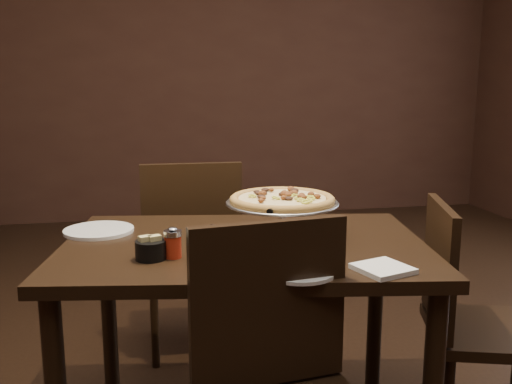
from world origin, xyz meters
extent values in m
cube|color=black|center=(0.00, 3.51, 1.40)|extent=(6.00, 0.02, 2.80)
cube|color=black|center=(-0.07, -0.09, 0.74)|extent=(1.32, 0.99, 0.04)
cylinder|color=black|center=(-0.55, 0.34, 0.36)|extent=(0.06, 0.06, 0.72)
cylinder|color=black|center=(0.52, 0.17, 0.36)|extent=(0.06, 0.06, 0.72)
cylinder|color=#BAB9C1|center=(0.07, -0.05, 0.76)|extent=(0.13, 0.13, 0.01)
cylinder|color=#BAB9C1|center=(0.07, -0.05, 0.82)|extent=(0.03, 0.03, 0.10)
cylinder|color=#BAB9C1|center=(0.07, -0.05, 0.87)|extent=(0.10, 0.10, 0.01)
cylinder|color=#949398|center=(0.07, -0.05, 0.88)|extent=(0.38, 0.38, 0.01)
torus|color=#949398|center=(0.07, -0.05, 0.88)|extent=(0.39, 0.39, 0.01)
cylinder|color=olive|center=(0.07, -0.05, 0.89)|extent=(0.35, 0.35, 0.01)
torus|color=olive|center=(0.07, -0.05, 0.89)|extent=(0.36, 0.36, 0.03)
cylinder|color=tan|center=(0.07, -0.05, 0.89)|extent=(0.30, 0.30, 0.01)
cylinder|color=beige|center=(-0.19, -0.23, 0.79)|extent=(0.06, 0.06, 0.07)
cylinder|color=#BAB9C1|center=(-0.19, -0.23, 0.84)|extent=(0.06, 0.06, 0.02)
ellipsoid|color=#BAB9C1|center=(-0.19, -0.23, 0.85)|extent=(0.03, 0.03, 0.01)
cylinder|color=maroon|center=(-0.31, -0.21, 0.79)|extent=(0.05, 0.05, 0.07)
cylinder|color=#BAB9C1|center=(-0.31, -0.21, 0.83)|extent=(0.06, 0.06, 0.02)
ellipsoid|color=#BAB9C1|center=(-0.31, -0.21, 0.85)|extent=(0.03, 0.03, 0.01)
cylinder|color=black|center=(-0.38, -0.21, 0.78)|extent=(0.09, 0.09, 0.06)
cube|color=#CFBF77|center=(-0.40, -0.21, 0.80)|extent=(0.04, 0.04, 0.06)
cube|color=#CFBF77|center=(-0.37, -0.21, 0.80)|extent=(0.04, 0.04, 0.06)
cube|color=white|center=(0.27, -0.46, 0.76)|extent=(0.18, 0.18, 0.01)
cylinder|color=white|center=(-0.56, 0.14, 0.76)|extent=(0.25, 0.25, 0.01)
cylinder|color=white|center=(0.03, -0.43, 0.76)|extent=(0.21, 0.21, 0.01)
cone|color=#BAB9C1|center=(0.02, -0.16, 0.88)|extent=(0.16, 0.16, 0.00)
cylinder|color=black|center=(0.02, -0.16, 0.88)|extent=(0.08, 0.12, 0.02)
cube|color=black|center=(-0.19, 0.73, 0.45)|extent=(0.44, 0.44, 0.04)
cube|color=black|center=(-0.19, 0.53, 0.71)|extent=(0.44, 0.03, 0.46)
cylinder|color=black|center=(-0.01, 0.91, 0.21)|extent=(0.04, 0.04, 0.43)
cylinder|color=black|center=(-0.37, 0.91, 0.21)|extent=(0.04, 0.04, 0.43)
cylinder|color=black|center=(-0.02, 0.55, 0.21)|extent=(0.04, 0.04, 0.43)
cylinder|color=black|center=(-0.37, 0.55, 0.21)|extent=(0.04, 0.04, 0.43)
cube|color=black|center=(-0.08, -0.51, 0.70)|extent=(0.43, 0.09, 0.45)
cube|color=black|center=(0.79, -0.22, 0.42)|extent=(0.51, 0.51, 0.04)
cube|color=black|center=(0.61, -0.16, 0.66)|extent=(0.15, 0.40, 0.43)
cylinder|color=black|center=(0.68, -0.01, 0.20)|extent=(0.03, 0.03, 0.40)
camera|label=1|loc=(-0.39, -1.91, 1.29)|focal=40.00mm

